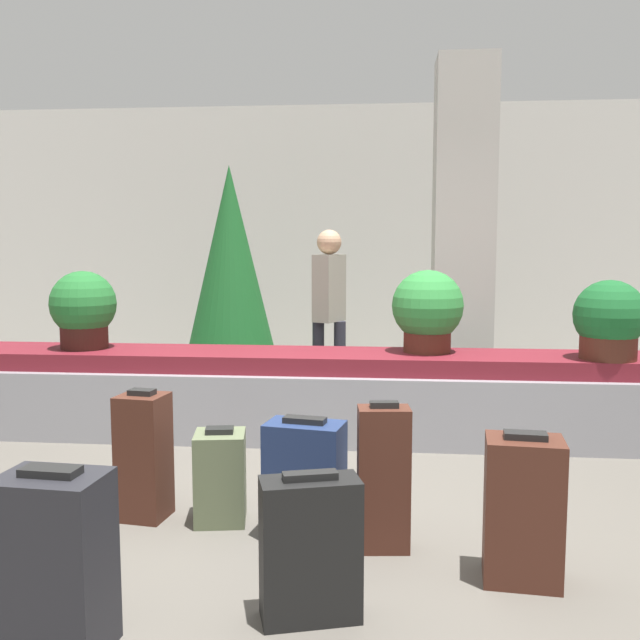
% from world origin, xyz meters
% --- Properties ---
extents(ground_plane, '(18.00, 18.00, 0.00)m').
position_xyz_m(ground_plane, '(0.00, 0.00, 0.00)').
color(ground_plane, '#59544C').
extents(back_wall, '(18.00, 0.06, 3.20)m').
position_xyz_m(back_wall, '(0.00, 5.32, 1.60)').
color(back_wall, silver).
rests_on(back_wall, ground_plane).
extents(carousel, '(7.72, 0.80, 0.66)m').
position_xyz_m(carousel, '(0.00, 1.64, 0.32)').
color(carousel, gray).
rests_on(carousel, ground_plane).
extents(pillar, '(0.55, 0.55, 3.20)m').
position_xyz_m(pillar, '(1.22, 3.10, 1.60)').
color(pillar, beige).
rests_on(pillar, ground_plane).
extents(suitcase_0, '(0.40, 0.31, 0.71)m').
position_xyz_m(suitcase_0, '(-0.70, -1.38, 0.34)').
color(suitcase_0, '#232328').
rests_on(suitcase_0, ground_plane).
extents(suitcase_1, '(0.36, 0.29, 0.69)m').
position_xyz_m(suitcase_1, '(1.13, -0.66, 0.33)').
color(suitcase_1, '#472319').
rests_on(suitcase_1, ground_plane).
extents(suitcase_3, '(0.43, 0.30, 0.63)m').
position_xyz_m(suitcase_3, '(0.10, -0.28, 0.30)').
color(suitcase_3, navy).
rests_on(suitcase_3, ground_plane).
extents(suitcase_4, '(0.43, 0.29, 0.61)m').
position_xyz_m(suitcase_4, '(0.22, -1.07, 0.29)').
color(suitcase_4, black).
rests_on(suitcase_4, ground_plane).
extents(suitcase_5, '(0.28, 0.27, 0.72)m').
position_xyz_m(suitcase_5, '(-0.81, -0.10, 0.35)').
color(suitcase_5, '#472319').
rests_on(suitcase_5, ground_plane).
extents(suitcase_6, '(0.31, 0.31, 0.52)m').
position_xyz_m(suitcase_6, '(-0.38, -0.11, 0.25)').
color(suitcase_6, '#5B6647').
rests_on(suitcase_6, ground_plane).
extents(suitcase_7, '(0.27, 0.19, 0.75)m').
position_xyz_m(suitcase_7, '(0.50, -0.38, 0.36)').
color(suitcase_7, '#472319').
rests_on(suitcase_7, ground_plane).
extents(potted_plant_0, '(0.51, 0.51, 0.58)m').
position_xyz_m(potted_plant_0, '(2.12, 1.52, 0.94)').
color(potted_plant_0, '#4C2319').
rests_on(potted_plant_0, carousel).
extents(potted_plant_1, '(0.52, 0.52, 0.62)m').
position_xyz_m(potted_plant_1, '(-1.90, 1.66, 0.98)').
color(potted_plant_1, '#381914').
rests_on(potted_plant_1, carousel).
extents(potted_plant_2, '(0.55, 0.55, 0.64)m').
position_xyz_m(potted_plant_2, '(0.83, 1.73, 0.98)').
color(potted_plant_2, '#4C2319').
rests_on(potted_plant_2, carousel).
extents(traveler_0, '(0.31, 0.37, 1.62)m').
position_xyz_m(traveler_0, '(-0.02, 2.73, 0.96)').
color(traveler_0, '#282833').
rests_on(traveler_0, ground_plane).
extents(decorated_tree, '(0.99, 0.99, 2.25)m').
position_xyz_m(decorated_tree, '(-1.04, 3.16, 1.21)').
color(decorated_tree, '#4C331E').
rests_on(decorated_tree, ground_plane).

